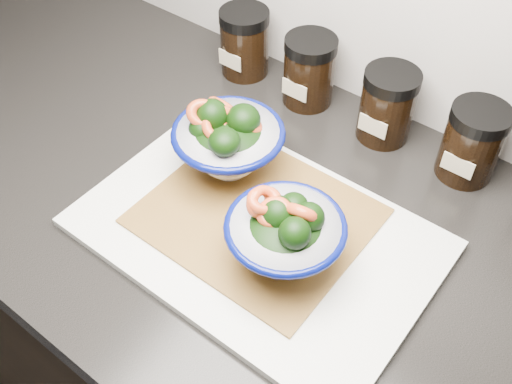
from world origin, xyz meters
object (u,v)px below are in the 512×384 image
Objects in this scene: cutting_board at (257,233)px; bowl_right at (285,234)px; spice_jar_c at (387,105)px; bowl_left at (227,141)px; spice_jar_b at (309,71)px; spice_jar_a at (245,42)px; spice_jar_d at (472,143)px.

bowl_right is (0.06, -0.02, 0.06)m from cutting_board.
cutting_board is 3.98× the size of spice_jar_c.
bowl_left is (-0.10, 0.06, 0.06)m from cutting_board.
spice_jar_b is (-0.01, 0.21, -0.01)m from bowl_left.
bowl_left is at bearing 147.27° from cutting_board.
spice_jar_a is (-0.14, 0.21, -0.01)m from bowl_left.
spice_jar_d is (0.26, 0.21, -0.01)m from bowl_left.
spice_jar_c is (-0.03, 0.29, -0.01)m from bowl_right.
bowl_left is 1.37× the size of spice_jar_b.
spice_jar_a is 1.00× the size of spice_jar_d.
bowl_right is at bearing -84.98° from spice_jar_c.
bowl_left reaches higher than spice_jar_a.
bowl_right reaches higher than spice_jar_c.
bowl_left is 0.25m from spice_jar_c.
spice_jar_b is at bearing 180.00° from spice_jar_d.
spice_jar_b is (-0.11, 0.27, 0.05)m from cutting_board.
spice_jar_d is at bearing 0.00° from spice_jar_c.
spice_jar_c is at bearing 83.88° from cutting_board.
spice_jar_b is 0.27m from spice_jar_d.
spice_jar_d reaches higher than cutting_board.
bowl_right reaches higher than spice_jar_b.
bowl_right is at bearing -110.07° from spice_jar_d.
spice_jar_c is at bearing 95.02° from bowl_right.
cutting_board is at bearing -96.12° from spice_jar_c.
bowl_right reaches higher than cutting_board.
spice_jar_b is at bearing 92.43° from bowl_left.
cutting_board is 3.98× the size of spice_jar_d.
spice_jar_d is (0.40, 0.00, 0.00)m from spice_jar_a.
spice_jar_d is (0.13, 0.00, 0.00)m from spice_jar_c.
spice_jar_d is (0.16, 0.27, 0.05)m from cutting_board.
cutting_board is 0.13m from bowl_left.
bowl_right is 1.29× the size of spice_jar_b.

